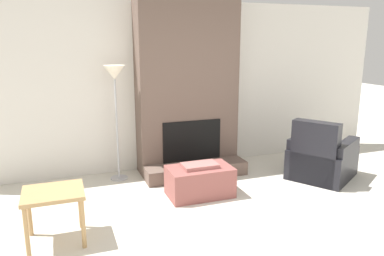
{
  "coord_description": "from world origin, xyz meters",
  "views": [
    {
      "loc": [
        -1.87,
        -2.64,
        2.01
      ],
      "look_at": [
        0.0,
        2.53,
        0.72
      ],
      "focal_mm": 35.0,
      "sensor_mm": 36.0,
      "label": 1
    }
  ],
  "objects_px": {
    "ottoman": "(200,181)",
    "armchair": "(321,159)",
    "floor_lamp_left": "(115,83)",
    "side_table": "(54,199)"
  },
  "relations": [
    {
      "from": "armchair",
      "to": "floor_lamp_left",
      "type": "relative_size",
      "value": 0.72
    },
    {
      "from": "ottoman",
      "to": "side_table",
      "type": "bearing_deg",
      "value": -161.77
    },
    {
      "from": "ottoman",
      "to": "armchair",
      "type": "distance_m",
      "value": 1.93
    },
    {
      "from": "side_table",
      "to": "floor_lamp_left",
      "type": "xyz_separation_m",
      "value": [
        0.89,
        1.58,
        0.97
      ]
    },
    {
      "from": "side_table",
      "to": "floor_lamp_left",
      "type": "distance_m",
      "value": 2.05
    },
    {
      "from": "side_table",
      "to": "ottoman",
      "type": "bearing_deg",
      "value": 18.23
    },
    {
      "from": "ottoman",
      "to": "floor_lamp_left",
      "type": "relative_size",
      "value": 0.5
    },
    {
      "from": "armchair",
      "to": "side_table",
      "type": "relative_size",
      "value": 2.05
    },
    {
      "from": "ottoman",
      "to": "armchair",
      "type": "bearing_deg",
      "value": 0.05
    },
    {
      "from": "armchair",
      "to": "side_table",
      "type": "xyz_separation_m",
      "value": [
        -3.72,
        -0.59,
        0.18
      ]
    }
  ]
}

